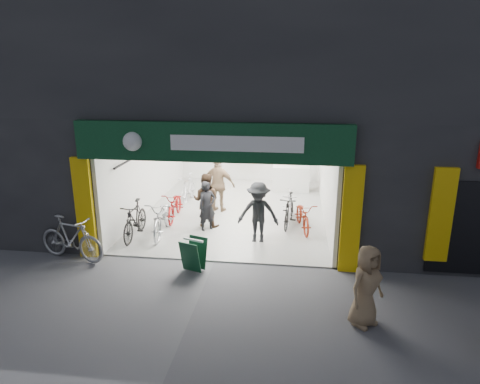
% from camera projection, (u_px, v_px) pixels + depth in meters
% --- Properties ---
extents(ground, '(60.00, 60.00, 0.00)m').
position_uv_depth(ground, '(214.00, 262.00, 10.69)').
color(ground, '#56565B').
rests_on(ground, ground).
extents(building, '(17.00, 10.27, 8.00)m').
position_uv_depth(building, '(267.00, 78.00, 14.09)').
color(building, '#232326').
rests_on(building, ground).
extents(bike_left_front, '(0.91, 2.11, 1.08)m').
position_uv_depth(bike_left_front, '(163.00, 217.00, 12.29)').
color(bike_left_front, '#ABABB0').
rests_on(bike_left_front, ground).
extents(bike_left_midfront, '(0.53, 1.80, 1.08)m').
position_uv_depth(bike_left_midfront, '(135.00, 220.00, 12.05)').
color(bike_left_midfront, black).
rests_on(bike_left_midfront, ground).
extents(bike_left_midback, '(0.74, 1.81, 0.93)m').
position_uv_depth(bike_left_midback, '(175.00, 205.00, 13.55)').
color(bike_left_midback, maroon).
rests_on(bike_left_midback, ground).
extents(bike_left_back, '(0.58, 1.73, 1.02)m').
position_uv_depth(bike_left_back, '(188.00, 189.00, 15.20)').
color(bike_left_back, silver).
rests_on(bike_left_back, ground).
extents(bike_right_front, '(0.68, 1.70, 1.00)m').
position_uv_depth(bike_right_front, '(289.00, 210.00, 12.97)').
color(bike_right_front, black).
rests_on(bike_right_front, ground).
extents(bike_right_mid, '(0.91, 1.81, 0.91)m').
position_uv_depth(bike_right_mid, '(303.00, 216.00, 12.65)').
color(bike_right_mid, maroon).
rests_on(bike_right_mid, ground).
extents(bike_right_back, '(0.49, 1.62, 0.97)m').
position_uv_depth(bike_right_back, '(289.00, 206.00, 13.40)').
color(bike_right_back, silver).
rests_on(bike_right_back, ground).
extents(parked_bike, '(2.00, 1.01, 1.16)m').
position_uv_depth(parked_bike, '(71.00, 238.00, 10.68)').
color(parked_bike, '#A3A3A7').
rests_on(parked_bike, ground).
extents(customer_a, '(0.65, 0.64, 1.51)m').
position_uv_depth(customer_a, '(207.00, 207.00, 12.49)').
color(customer_a, black).
rests_on(customer_a, ground).
extents(customer_b, '(0.87, 0.72, 1.67)m').
position_uv_depth(customer_b, '(206.00, 200.00, 12.82)').
color(customer_b, '#372519').
rests_on(customer_b, ground).
extents(customer_c, '(1.13, 0.66, 1.73)m').
position_uv_depth(customer_c, '(258.00, 213.00, 11.64)').
color(customer_c, black).
rests_on(customer_c, ground).
extents(customer_d, '(1.19, 0.68, 1.91)m').
position_uv_depth(customer_d, '(219.00, 185.00, 14.06)').
color(customer_d, '#896D50').
rests_on(customer_d, ground).
extents(pedestrian_near, '(0.91, 0.90, 1.59)m').
position_uv_depth(pedestrian_near, '(366.00, 286.00, 7.92)').
color(pedestrian_near, '#7D6549').
rests_on(pedestrian_near, ground).
extents(sandwich_board, '(0.64, 0.65, 0.78)m').
position_uv_depth(sandwich_board, '(194.00, 254.00, 10.14)').
color(sandwich_board, '#0D371F').
rests_on(sandwich_board, ground).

